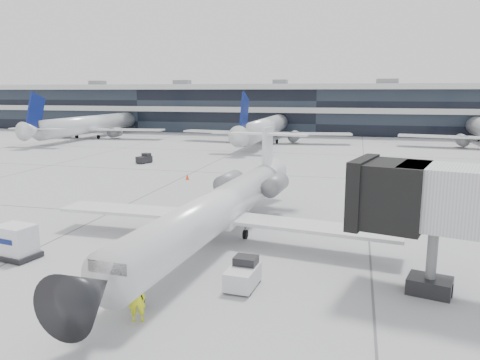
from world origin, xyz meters
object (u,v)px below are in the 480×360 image
(regional_jet, at_px, (219,208))
(baggage_tug, at_px, (243,275))
(ramp_worker, at_px, (137,299))
(cargo_uld, at_px, (16,242))

(regional_jet, xyz_separation_m, baggage_tug, (3.19, -6.61, -1.60))
(baggage_tug, bearing_deg, ramp_worker, -123.08)
(ramp_worker, bearing_deg, regional_jet, -113.49)
(regional_jet, distance_m, ramp_worker, 11.20)
(regional_jet, relative_size, ramp_worker, 14.11)
(ramp_worker, relative_size, baggage_tug, 0.86)
(baggage_tug, relative_size, cargo_uld, 0.89)
(ramp_worker, height_order, baggage_tug, ramp_worker)
(regional_jet, bearing_deg, ramp_worker, -86.79)
(regional_jet, distance_m, baggage_tug, 7.51)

